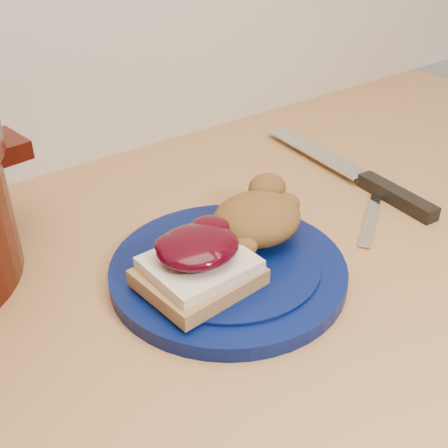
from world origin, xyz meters
TOP-DOWN VIEW (x-y plane):
  - plate at (0.05, 1.46)m, footprint 0.25×0.25m
  - sandwich at (0.00, 1.45)m, footprint 0.11×0.10m
  - stuffing_mound at (0.10, 1.48)m, footprint 0.10×0.09m
  - chef_knife at (0.31, 1.50)m, footprint 0.06×0.31m
  - butter_knife at (0.27, 1.46)m, footprint 0.14×0.10m

SIDE VIEW (x-z plane):
  - butter_knife at x=0.27m, z-range 0.90..0.90m
  - plate at x=0.05m, z-range 0.90..0.92m
  - chef_knife at x=0.31m, z-range 0.90..0.92m
  - sandwich at x=0.00m, z-range 0.92..0.97m
  - stuffing_mound at x=0.10m, z-range 0.92..0.97m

